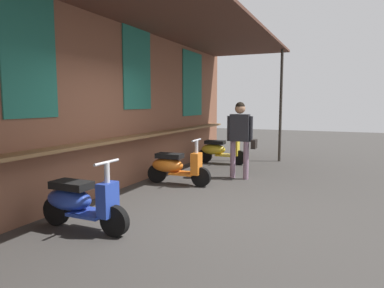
# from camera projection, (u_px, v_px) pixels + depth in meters

# --- Properties ---
(ground_plane) EXTENTS (35.57, 35.57, 0.00)m
(ground_plane) POSITION_uv_depth(u_px,v_px,m) (196.00, 209.00, 5.61)
(ground_plane) COLOR #383533
(market_stall_facade) EXTENTS (12.70, 2.66, 3.40)m
(market_stall_facade) POSITION_uv_depth(u_px,v_px,m) (99.00, 91.00, 6.12)
(market_stall_facade) COLOR brown
(market_stall_facade) RESTS_ON ground_plane
(scooter_blue) EXTENTS (0.46, 1.40, 0.97)m
(scooter_blue) POSITION_uv_depth(u_px,v_px,m) (79.00, 201.00, 4.68)
(scooter_blue) COLOR #233D9E
(scooter_blue) RESTS_ON ground_plane
(scooter_orange) EXTENTS (0.46, 1.40, 0.97)m
(scooter_orange) POSITION_uv_depth(u_px,v_px,m) (175.00, 166.00, 7.31)
(scooter_orange) COLOR orange
(scooter_orange) RESTS_ON ground_plane
(scooter_yellow) EXTENTS (0.46, 1.40, 0.97)m
(scooter_yellow) POSITION_uv_depth(u_px,v_px,m) (219.00, 150.00, 9.86)
(scooter_yellow) COLOR gold
(scooter_yellow) RESTS_ON ground_plane
(shopper_with_handbag) EXTENTS (0.28, 0.67, 1.72)m
(shopper_with_handbag) POSITION_uv_depth(u_px,v_px,m) (240.00, 132.00, 7.82)
(shopper_with_handbag) COLOR gray
(shopper_with_handbag) RESTS_ON ground_plane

